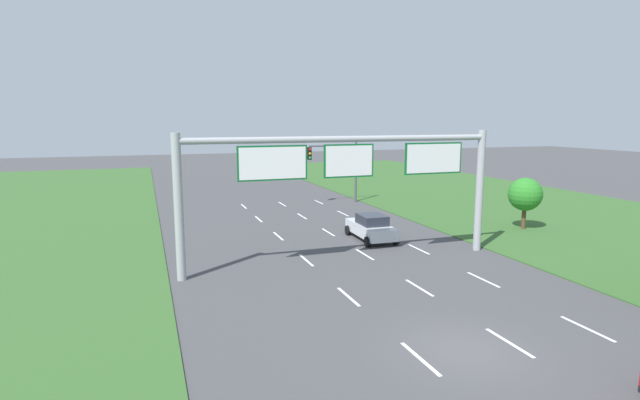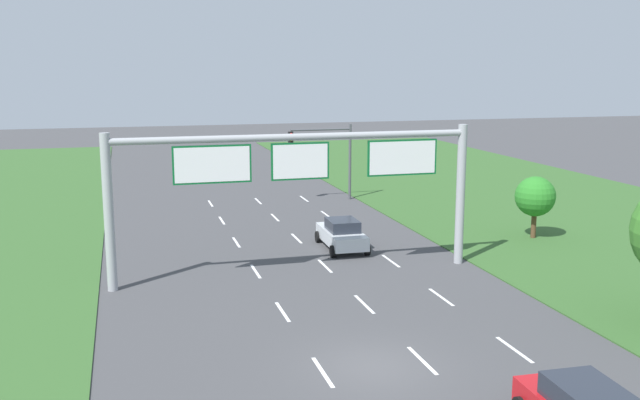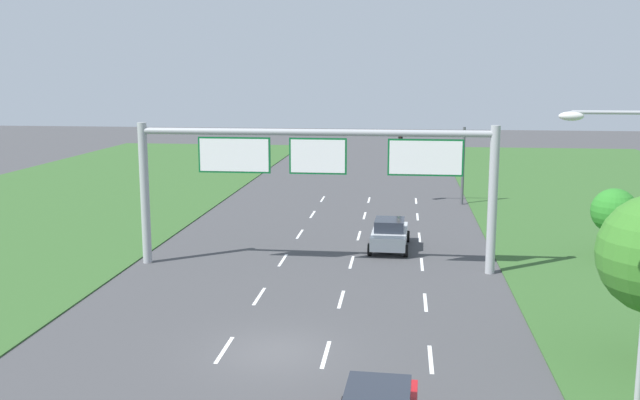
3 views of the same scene
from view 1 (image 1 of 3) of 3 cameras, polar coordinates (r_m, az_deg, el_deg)
The scene contains 8 objects.
ground_plane at distance 18.01m, azimuth 16.36°, elevation -16.15°, with size 200.00×200.00×0.00m, color #424244.
lane_dashes_inner_left at distance 22.05m, azimuth 3.26°, elevation -10.96°, with size 0.14×50.40×0.01m.
lane_dashes_inner_right at distance 23.55m, azimuth 11.27°, elevation -9.79°, with size 0.14×50.40×0.01m.
lane_dashes_slip at distance 25.45m, azimuth 18.15°, elevation -8.63°, with size 0.14×50.40×0.01m.
car_lead_silver at distance 31.88m, azimuth 5.86°, elevation -3.13°, with size 2.21×4.48×1.65m.
sign_gantry at distance 25.98m, azimuth 3.27°, elevation 3.36°, with size 17.24×0.44×7.00m.
traffic_light_mast at distance 45.28m, azimuth 1.87°, elevation 4.48°, with size 4.76×0.49×5.60m.
roadside_tree_mid at distance 37.21m, azimuth 22.40°, elevation 0.58°, with size 2.29×2.29×3.63m.
Camera 1 is at (-9.76, -13.09, 7.61)m, focal length 28.00 mm.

